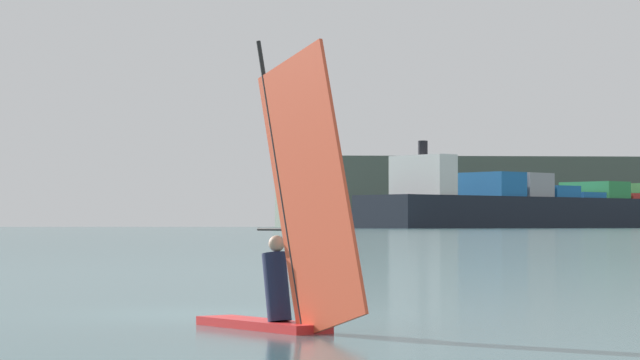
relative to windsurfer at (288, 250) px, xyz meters
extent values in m
plane|color=#386066|center=(-1.65, 3.42, -1.07)|extent=(4000.00, 4000.00, 0.00)
cube|color=red|center=(-0.42, 0.45, -1.01)|extent=(2.12, 2.21, 0.12)
cylinder|color=black|center=(-0.13, 0.13, 0.94)|extent=(0.80, 0.85, 3.80)
cube|color=#E54C2D|center=(0.35, -0.37, 0.78)|extent=(1.67, 1.78, 3.87)
cylinder|color=black|center=(0.02, -0.02, 0.27)|extent=(1.04, 1.11, 0.04)
cylinder|color=#191E38|center=(-0.18, 0.19, -0.49)|extent=(0.55, 0.56, 0.96)
sphere|color=tan|center=(-0.18, 0.19, 0.08)|extent=(0.22, 0.22, 0.22)
cube|color=black|center=(22.81, 631.08, 5.65)|extent=(160.51, 178.39, 13.44)
cube|color=silver|center=(-28.99, 571.25, 20.64)|extent=(29.00, 27.12, 16.53)
cylinder|color=black|center=(-28.99, 571.25, 31.90)|extent=(4.00, 4.00, 6.00)
cube|color=#1E66AD|center=(-2.34, 602.03, 17.57)|extent=(32.62, 31.39, 10.40)
cube|color=#99999E|center=(9.74, 615.98, 17.57)|extent=(32.62, 31.39, 10.40)
cube|color=#1E66AD|center=(21.81, 629.93, 14.97)|extent=(32.62, 31.39, 5.20)
cube|color=#1E66AD|center=(33.89, 643.87, 13.67)|extent=(32.62, 31.39, 2.60)
cube|color=#2D8C47|center=(45.96, 657.82, 16.27)|extent=(32.62, 31.39, 7.80)
cube|color=red|center=(58.04, 671.77, 13.67)|extent=(32.62, 31.39, 2.60)
cylinder|color=red|center=(-7.92, 57.19, -0.25)|extent=(1.38, 1.38, 1.65)
cone|color=black|center=(-7.92, 57.19, 0.83)|extent=(0.97, 0.97, 0.50)
camera|label=1|loc=(2.79, -18.71, 0.33)|focal=80.70mm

